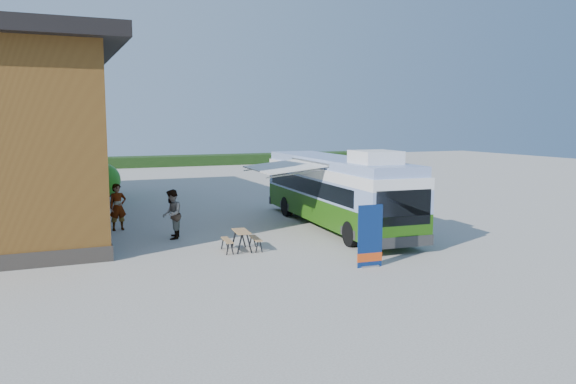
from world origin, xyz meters
name	(u,v)px	position (x,y,z in m)	size (l,w,h in m)	color
ground	(296,244)	(0.00, 0.00, 0.00)	(100.00, 100.00, 0.00)	#BCB7AD
hedge	(219,160)	(8.00, 38.00, 0.50)	(40.00, 3.00, 1.00)	#264419
bus	(336,189)	(2.87, 2.38, 1.63)	(3.05, 11.24, 3.41)	#336410
awning	(288,170)	(0.85, 2.82, 2.48)	(2.78, 4.19, 0.51)	white
banner	(370,242)	(0.74, -3.90, 0.80)	(0.85, 0.22, 1.94)	navy
picnic_table	(241,236)	(-2.20, -0.27, 0.53)	(1.34, 1.21, 0.71)	#A97750
person_a	(118,207)	(-5.70, 5.27, 0.97)	(0.70, 0.46, 1.93)	#999999
person_b	(172,214)	(-4.01, 2.68, 0.95)	(0.92, 0.72, 1.90)	#999999
slurry_tanker	(98,178)	(-5.70, 14.91, 1.28)	(2.03, 6.04, 2.23)	#2E8B19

